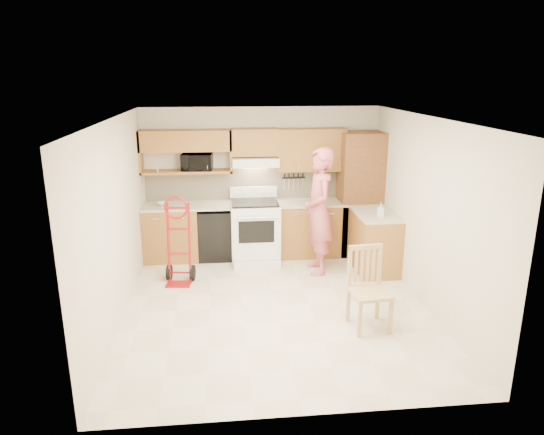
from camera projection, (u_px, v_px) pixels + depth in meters
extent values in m
cube|color=beige|center=(276.00, 306.00, 6.66)|extent=(4.00, 4.50, 0.02)
cube|color=white|center=(276.00, 117.00, 5.95)|extent=(4.00, 4.50, 0.02)
cube|color=beige|center=(262.00, 181.00, 8.47)|extent=(4.00, 0.02, 2.50)
cube|color=beige|center=(306.00, 291.00, 4.15)|extent=(4.00, 0.02, 2.50)
cube|color=beige|center=(116.00, 222.00, 6.11)|extent=(0.02, 4.50, 2.50)
cube|color=beige|center=(427.00, 213.00, 6.51)|extent=(0.02, 4.50, 2.50)
cube|color=beige|center=(262.00, 184.00, 8.46)|extent=(3.92, 0.03, 0.55)
cube|color=#925928|center=(171.00, 233.00, 8.24)|extent=(0.90, 0.60, 0.90)
cube|color=black|center=(216.00, 233.00, 8.32)|extent=(0.60, 0.60, 0.85)
cube|color=#925928|center=(311.00, 229.00, 8.48)|extent=(1.14, 0.60, 0.90)
cube|color=beige|center=(188.00, 206.00, 8.14)|extent=(1.50, 0.63, 0.04)
cube|color=beige|center=(312.00, 202.00, 8.34)|extent=(1.14, 0.63, 0.04)
cube|color=#925928|center=(374.00, 242.00, 7.80)|extent=(0.60, 1.00, 0.90)
cube|color=beige|center=(376.00, 214.00, 7.67)|extent=(0.63, 1.00, 0.04)
cube|color=brown|center=(359.00, 194.00, 8.39)|extent=(0.70, 0.60, 2.10)
cube|color=#925928|center=(185.00, 140.00, 7.97)|extent=(1.50, 0.33, 0.34)
cube|color=#925928|center=(187.00, 171.00, 8.11)|extent=(1.50, 0.33, 0.04)
cube|color=#925928|center=(255.00, 142.00, 8.09)|extent=(0.76, 0.33, 0.44)
cube|color=#925928|center=(312.00, 150.00, 8.23)|extent=(1.14, 0.33, 0.70)
cube|color=white|center=(255.00, 161.00, 8.12)|extent=(0.76, 0.46, 0.14)
imported|color=black|center=(197.00, 162.00, 8.09)|extent=(0.53, 0.39, 0.27)
imported|color=#BA555C|center=(319.00, 212.00, 7.55)|extent=(0.51, 0.74, 1.97)
imported|color=white|center=(381.00, 210.00, 7.43)|extent=(0.12, 0.12, 0.21)
imported|color=white|center=(164.00, 204.00, 8.09)|extent=(0.23, 0.23, 0.05)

